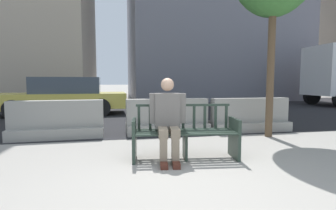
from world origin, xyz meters
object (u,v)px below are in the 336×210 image
(jersey_barrier_left, at_px, (58,123))
(seated_person, at_px, (168,117))
(jersey_barrier_centre, at_px, (167,119))
(car_taxi_near, at_px, (64,96))
(street_bench, at_px, (185,135))
(jersey_barrier_right, at_px, (250,117))

(jersey_barrier_left, bearing_deg, seated_person, -44.67)
(jersey_barrier_centre, xyz_separation_m, car_taxi_near, (-3.22, 4.26, 0.37))
(jersey_barrier_centre, bearing_deg, car_taxi_near, 127.09)
(street_bench, height_order, seated_person, seated_person)
(street_bench, relative_size, car_taxi_near, 0.36)
(street_bench, distance_m, jersey_barrier_centre, 2.17)
(street_bench, bearing_deg, jersey_barrier_left, 139.32)
(street_bench, xyz_separation_m, jersey_barrier_left, (-2.41, 2.07, -0.06))
(car_taxi_near, bearing_deg, jersey_barrier_left, -80.93)
(jersey_barrier_left, relative_size, car_taxi_near, 0.42)
(car_taxi_near, bearing_deg, seated_person, -66.40)
(seated_person, bearing_deg, jersey_barrier_centre, 79.61)
(jersey_barrier_centre, distance_m, car_taxi_near, 5.35)
(jersey_barrier_centre, bearing_deg, seated_person, -100.39)
(jersey_barrier_right, relative_size, car_taxi_near, 0.42)
(street_bench, height_order, jersey_barrier_centre, street_bench)
(jersey_barrier_centre, bearing_deg, street_bench, -93.02)
(car_taxi_near, bearing_deg, jersey_barrier_centre, -52.91)
(jersey_barrier_centre, relative_size, car_taxi_near, 0.42)
(street_bench, distance_m, seated_person, 0.41)
(street_bench, height_order, jersey_barrier_right, street_bench)
(jersey_barrier_centre, height_order, jersey_barrier_left, same)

